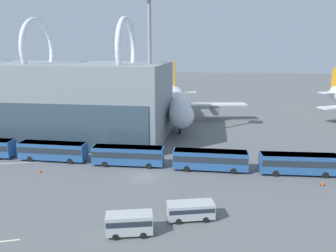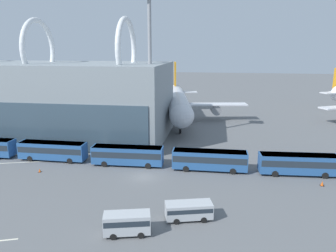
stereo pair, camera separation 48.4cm
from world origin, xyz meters
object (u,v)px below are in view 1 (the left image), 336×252
object	(u,v)px
shuttle_bus_1	(53,150)
traffic_cone_1	(323,183)
shuttle_bus_4	(299,163)
service_van_crossing	(129,222)
service_van_foreground	(191,209)
traffic_cone_0	(40,171)
airliner_at_gate_far	(177,102)
shuttle_bus_3	(210,159)
shuttle_bus_2	(128,154)
floodlight_mast	(150,47)

from	to	relation	value
shuttle_bus_1	traffic_cone_1	bearing A→B (deg)	-5.53
shuttle_bus_4	service_van_crossing	xyz separation A→B (m)	(-21.85, -20.33, -0.52)
shuttle_bus_1	service_van_foreground	xyz separation A→B (m)	(25.49, -16.87, -0.71)
shuttle_bus_4	traffic_cone_1	world-z (taller)	shuttle_bus_4
shuttle_bus_4	service_van_foreground	bearing A→B (deg)	-137.19
shuttle_bus_4	traffic_cone_0	distance (m)	40.89
airliner_at_gate_far	traffic_cone_1	world-z (taller)	airliner_at_gate_far
shuttle_bus_4	traffic_cone_1	bearing A→B (deg)	-60.12
shuttle_bus_1	traffic_cone_0	bearing A→B (deg)	-83.57
shuttle_bus_4	service_van_crossing	size ratio (longest dim) A/B	2.29
service_van_crossing	shuttle_bus_3	bearing A→B (deg)	54.04
shuttle_bus_1	shuttle_bus_2	world-z (taller)	same
airliner_at_gate_far	floodlight_mast	bearing A→B (deg)	-18.38
service_van_crossing	traffic_cone_1	distance (m)	29.42
service_van_foreground	traffic_cone_0	size ratio (longest dim) A/B	10.01
airliner_at_gate_far	shuttle_bus_3	bearing A→B (deg)	5.27
airliner_at_gate_far	shuttle_bus_1	size ratio (longest dim) A/B	3.50
shuttle_bus_2	shuttle_bus_1	bearing A→B (deg)	176.00
airliner_at_gate_far	shuttle_bus_2	size ratio (longest dim) A/B	3.48
shuttle_bus_3	service_van_crossing	world-z (taller)	shuttle_bus_3
shuttle_bus_2	service_van_crossing	world-z (taller)	shuttle_bus_2
shuttle_bus_4	traffic_cone_0	xyz separation A→B (m)	(-40.55, -5.02, -1.65)
shuttle_bus_3	floodlight_mast	world-z (taller)	floodlight_mast
floodlight_mast	service_van_foreground	bearing A→B (deg)	-70.83
airliner_at_gate_far	service_van_crossing	distance (m)	55.82
shuttle_bus_3	floodlight_mast	bearing A→B (deg)	130.01
airliner_at_gate_far	shuttle_bus_4	distance (m)	42.47
traffic_cone_0	shuttle_bus_4	bearing A→B (deg)	7.05
shuttle_bus_4	traffic_cone_1	distance (m)	4.95
traffic_cone_0	service_van_foreground	bearing A→B (deg)	-24.22
shuttle_bus_3	service_van_foreground	xyz separation A→B (m)	(-1.94, -16.07, -0.71)
traffic_cone_1	service_van_crossing	bearing A→B (deg)	-146.09
traffic_cone_1	airliner_at_gate_far	bearing A→B (deg)	123.38
shuttle_bus_1	floodlight_mast	distance (m)	26.88
shuttle_bus_3	traffic_cone_0	xyz separation A→B (m)	(-26.83, -4.87, -1.65)
shuttle_bus_4	traffic_cone_0	size ratio (longest dim) A/B	21.03
service_van_crossing	traffic_cone_1	size ratio (longest dim) A/B	7.57
shuttle_bus_2	traffic_cone_1	size ratio (longest dim) A/B	17.30
shuttle_bus_2	service_van_crossing	bearing A→B (deg)	-76.69
airliner_at_gate_far	shuttle_bus_3	xyz separation A→B (m)	(9.59, -35.48, -3.40)
shuttle_bus_2	shuttle_bus_3	world-z (taller)	same
shuttle_bus_2	service_van_foreground	xyz separation A→B (m)	(11.77, -16.37, -0.71)
service_van_crossing	floodlight_mast	xyz separation A→B (m)	(-4.55, 35.03, 18.06)
shuttle_bus_4	traffic_cone_0	world-z (taller)	shuttle_bus_4
shuttle_bus_3	traffic_cone_0	bearing A→B (deg)	-170.22
shuttle_bus_2	shuttle_bus_4	world-z (taller)	same
shuttle_bus_3	traffic_cone_1	xyz separation A→B (m)	(16.27, -3.78, -1.59)
shuttle_bus_4	service_van_crossing	bearing A→B (deg)	-140.26
shuttle_bus_2	service_van_foreground	world-z (taller)	shuttle_bus_2
shuttle_bus_1	shuttle_bus_2	size ratio (longest dim) A/B	0.99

